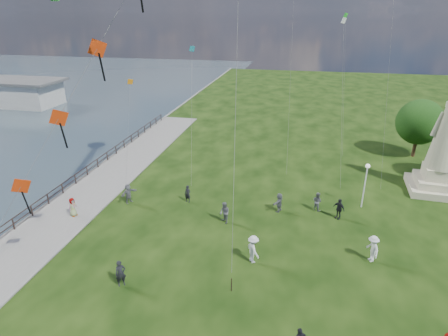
% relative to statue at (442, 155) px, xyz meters
% --- Properties ---
extents(waterfront, '(200.00, 200.00, 1.51)m').
position_rel_statue_xyz_m(waterfront, '(-31.02, -10.51, -3.47)').
color(waterfront, '#2E3E46').
rests_on(waterfront, ground).
extents(statue, '(4.72, 4.72, 9.00)m').
position_rel_statue_xyz_m(statue, '(0.00, 0.00, 0.00)').
color(statue, beige).
rests_on(statue, ground).
extents(lamppost, '(0.35, 0.35, 3.82)m').
position_rel_statue_xyz_m(lamppost, '(-6.73, -4.48, -0.64)').
color(lamppost, silver).
rests_on(lamppost, ground).
extents(person_0, '(0.72, 0.69, 1.66)m').
position_rel_statue_xyz_m(person_0, '(-21.69, -17.34, -2.57)').
color(person_0, black).
rests_on(person_0, ground).
extents(person_1, '(0.92, 0.96, 1.70)m').
position_rel_statue_xyz_m(person_1, '(-17.22, -9.23, -2.55)').
color(person_1, '#595960').
rests_on(person_1, ground).
extents(person_2, '(1.24, 1.37, 1.91)m').
position_rel_statue_xyz_m(person_2, '(-14.46, -13.53, -2.45)').
color(person_2, silver).
rests_on(person_2, ground).
extents(person_5, '(1.31, 1.71, 1.69)m').
position_rel_statue_xyz_m(person_5, '(-25.74, -7.72, -2.55)').
color(person_5, '#595960').
rests_on(person_5, ground).
extents(person_6, '(0.61, 0.47, 1.50)m').
position_rel_statue_xyz_m(person_6, '(-20.93, -6.60, -2.65)').
color(person_6, black).
rests_on(person_6, ground).
extents(person_7, '(0.89, 0.83, 1.56)m').
position_rel_statue_xyz_m(person_7, '(-10.35, -5.75, -2.62)').
color(person_7, '#595960').
rests_on(person_7, ground).
extents(person_8, '(0.99, 1.32, 1.83)m').
position_rel_statue_xyz_m(person_8, '(-7.03, -11.85, -2.48)').
color(person_8, silver).
rests_on(person_8, ground).
extents(person_9, '(1.08, 1.01, 1.67)m').
position_rel_statue_xyz_m(person_9, '(-8.75, -6.75, -2.56)').
color(person_9, black).
rests_on(person_9, ground).
extents(person_10, '(0.68, 0.85, 1.51)m').
position_rel_statue_xyz_m(person_10, '(-28.93, -10.79, -2.65)').
color(person_10, '#595960').
rests_on(person_10, ground).
extents(person_11, '(1.11, 1.60, 1.58)m').
position_rel_statue_xyz_m(person_11, '(-13.32, -6.58, -2.61)').
color(person_11, '#595960').
rests_on(person_11, ground).
extents(red_kite_train, '(10.52, 9.35, 20.41)m').
position_rel_statue_xyz_m(red_kite_train, '(-23.00, -14.92, 9.21)').
color(red_kite_train, black).
rests_on(red_kite_train, ground).
extents(small_kites, '(24.11, 17.30, 30.19)m').
position_rel_statue_xyz_m(small_kites, '(-13.91, 3.81, 10.34)').
color(small_kites, teal).
rests_on(small_kites, ground).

